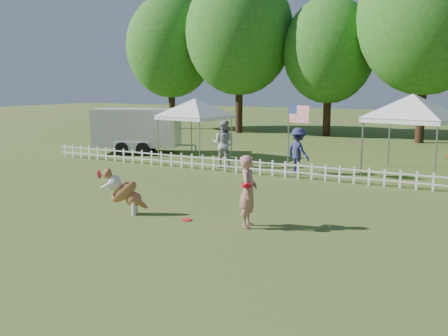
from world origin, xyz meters
name	(u,v)px	position (x,y,z in m)	size (l,w,h in m)	color
ground	(169,223)	(0.00, 0.00, 0.00)	(120.00, 120.00, 0.00)	#3F5A1C
picket_fence	(279,169)	(0.00, 7.00, 0.30)	(22.00, 0.08, 0.60)	silver
handler	(248,192)	(1.86, 0.60, 0.86)	(0.63, 0.41, 1.72)	#AC7567
dog	(125,192)	(-1.48, 0.14, 0.60)	(1.16, 0.39, 1.20)	brown
frisbee_on_turf	(187,220)	(0.26, 0.40, 0.01)	(0.25, 0.25, 0.02)	red
canopy_tent_left	(195,129)	(-5.12, 9.48, 1.33)	(2.58, 2.58, 2.67)	white
canopy_tent_right	(411,136)	(4.11, 9.74, 1.47)	(2.85, 2.85, 2.94)	white
cargo_trailer	(137,130)	(-8.62, 9.72, 1.11)	(5.06, 2.23, 2.23)	silver
flag_pole	(288,140)	(0.15, 7.51, 1.33)	(1.02, 0.11, 2.67)	gray
spectator_a	(223,144)	(-2.82, 7.94, 0.96)	(0.94, 0.73, 1.93)	#A4A5AA
spectator_b	(298,151)	(0.39, 7.95, 0.87)	(1.13, 0.65, 1.75)	navy
tree_far_left	(171,55)	(-15.00, 22.00, 5.50)	(6.60, 6.60, 11.00)	#285D1A
tree_left	(239,45)	(-9.00, 21.50, 6.00)	(7.40, 7.40, 12.00)	#285D1A
tree_center_left	(329,60)	(-3.00, 22.50, 4.90)	(6.00, 6.00, 9.80)	#285D1A
tree_center_right	(426,31)	(3.00, 21.00, 6.30)	(7.60, 7.60, 12.60)	#285D1A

